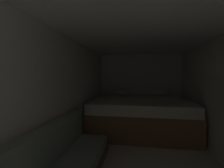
% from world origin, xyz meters
% --- Properties ---
extents(ground_plane, '(7.39, 7.39, 0.00)m').
position_xyz_m(ground_plane, '(0.00, 2.00, 0.00)').
color(ground_plane, beige).
extents(wall_back, '(2.56, 0.05, 2.03)m').
position_xyz_m(wall_back, '(0.00, 4.72, 1.01)').
color(wall_back, silver).
rests_on(wall_back, ground).
extents(wall_left, '(0.05, 5.39, 2.03)m').
position_xyz_m(wall_left, '(-1.25, 2.00, 1.01)').
color(wall_left, silver).
rests_on(wall_left, ground).
extents(ceiling_slab, '(2.56, 5.39, 0.05)m').
position_xyz_m(ceiling_slab, '(0.00, 2.00, 2.05)').
color(ceiling_slab, white).
rests_on(ceiling_slab, wall_left).
extents(bed, '(2.34, 1.90, 0.97)m').
position_xyz_m(bed, '(0.00, 3.71, 0.40)').
color(bed, brown).
rests_on(bed, ground).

